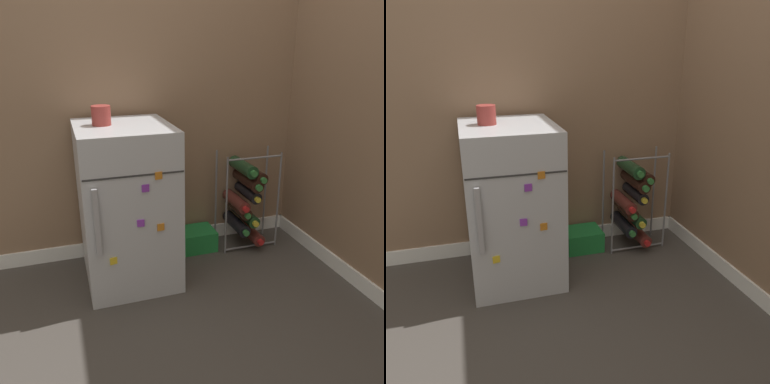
# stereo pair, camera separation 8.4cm
# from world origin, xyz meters

# --- Properties ---
(ground_plane) EXTENTS (14.00, 14.00, 0.00)m
(ground_plane) POSITION_xyz_m (0.00, 0.00, 0.00)
(ground_plane) COLOR #423D38
(wall_back) EXTENTS (6.82, 0.07, 2.50)m
(wall_back) POSITION_xyz_m (0.00, 0.62, 1.24)
(wall_back) COLOR #84664C
(wall_back) RESTS_ON ground_plane
(mini_fridge) EXTENTS (0.49, 0.58, 0.87)m
(mini_fridge) POSITION_xyz_m (-0.25, 0.28, 0.44)
(mini_fridge) COLOR #B7BABF
(mini_fridge) RESTS_ON ground_plane
(wine_rack) EXTENTS (0.37, 0.32, 0.63)m
(wine_rack) POSITION_xyz_m (0.53, 0.43, 0.32)
(wine_rack) COLOR slate
(wine_rack) RESTS_ON ground_plane
(soda_box) EXTENTS (0.23, 0.20, 0.13)m
(soda_box) POSITION_xyz_m (0.21, 0.47, 0.07)
(soda_box) COLOR #1E7F38
(soda_box) RESTS_ON ground_plane
(fridge_top_cup) EXTENTS (0.10, 0.10, 0.10)m
(fridge_top_cup) POSITION_xyz_m (-0.35, 0.31, 0.92)
(fridge_top_cup) COLOR maroon
(fridge_top_cup) RESTS_ON mini_fridge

